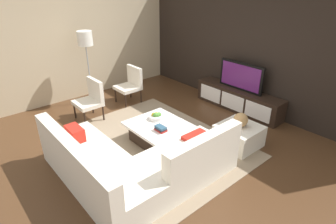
% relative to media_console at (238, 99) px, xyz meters
% --- Properties ---
extents(ground_plane, '(14.00, 14.00, 0.00)m').
position_rel_media_console_xyz_m(ground_plane, '(0.00, -2.40, -0.25)').
color(ground_plane, '#4C301C').
extents(feature_wall_back, '(6.40, 0.12, 2.80)m').
position_rel_media_console_xyz_m(feature_wall_back, '(0.00, 0.30, 1.15)').
color(feature_wall_back, black).
rests_on(feature_wall_back, ground).
extents(side_wall_left, '(0.12, 5.20, 2.80)m').
position_rel_media_console_xyz_m(side_wall_left, '(-3.20, -2.20, 1.15)').
color(side_wall_left, '#C6B28E').
rests_on(side_wall_left, ground).
extents(area_rug, '(3.34, 2.57, 0.01)m').
position_rel_media_console_xyz_m(area_rug, '(-0.10, -2.40, -0.24)').
color(area_rug, gray).
rests_on(area_rug, ground).
extents(media_console, '(2.14, 0.45, 0.50)m').
position_rel_media_console_xyz_m(media_console, '(0.00, 0.00, 0.00)').
color(media_console, black).
rests_on(media_console, ground).
extents(television, '(1.11, 0.06, 0.63)m').
position_rel_media_console_xyz_m(television, '(0.00, 0.00, 0.56)').
color(television, black).
rests_on(television, media_console).
extents(sectional_couch, '(2.30, 2.29, 0.84)m').
position_rel_media_console_xyz_m(sectional_couch, '(0.50, -3.28, 0.04)').
color(sectional_couch, silver).
rests_on(sectional_couch, ground).
extents(coffee_table, '(1.04, 0.96, 0.38)m').
position_rel_media_console_xyz_m(coffee_table, '(-0.10, -2.30, -0.05)').
color(coffee_table, black).
rests_on(coffee_table, ground).
extents(accent_chair_near, '(0.57, 0.50, 0.87)m').
position_rel_media_console_xyz_m(accent_chair_near, '(-1.80, -2.75, 0.24)').
color(accent_chair_near, black).
rests_on(accent_chair_near, ground).
extents(floor_lamp, '(0.34, 0.34, 1.73)m').
position_rel_media_console_xyz_m(floor_lamp, '(-2.59, -2.37, 1.22)').
color(floor_lamp, '#A5A5AA').
rests_on(floor_lamp, ground).
extents(ottoman, '(0.70, 0.70, 0.40)m').
position_rel_media_console_xyz_m(ottoman, '(0.95, -1.26, -0.05)').
color(ottoman, silver).
rests_on(ottoman, ground).
extents(fruit_bowl, '(0.28, 0.28, 0.14)m').
position_rel_media_console_xyz_m(fruit_bowl, '(-0.28, -2.20, 0.18)').
color(fruit_bowl, silver).
rests_on(fruit_bowl, coffee_table).
extents(accent_chair_far, '(0.54, 0.52, 0.87)m').
position_rel_media_console_xyz_m(accent_chair_far, '(-2.01, -1.60, 0.24)').
color(accent_chair_far, black).
rests_on(accent_chair_far, ground).
extents(decorative_ball, '(0.26, 0.26, 0.26)m').
position_rel_media_console_xyz_m(decorative_ball, '(0.95, -1.26, 0.28)').
color(decorative_ball, '#AD8451').
rests_on(decorative_ball, ottoman).
extents(book_stack, '(0.22, 0.14, 0.10)m').
position_rel_media_console_xyz_m(book_stack, '(0.12, -2.42, 0.18)').
color(book_stack, maroon).
rests_on(book_stack, coffee_table).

